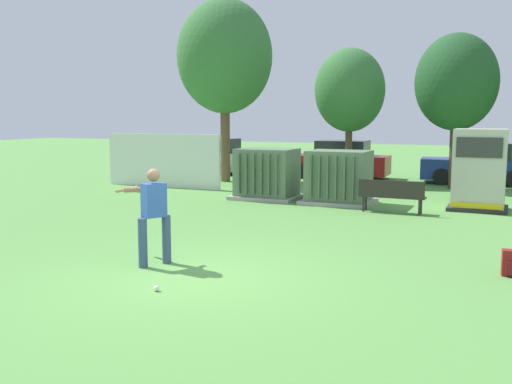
{
  "coord_description": "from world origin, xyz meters",
  "views": [
    {
      "loc": [
        4.74,
        -8.16,
        2.66
      ],
      "look_at": [
        -0.42,
        3.5,
        1.0
      ],
      "focal_mm": 41.11,
      "sensor_mm": 36.0,
      "label": 1
    }
  ],
  "objects": [
    {
      "name": "tree_center_right",
      "position": [
        2.67,
        14.44,
        3.86
      ],
      "size": [
        2.94,
        2.94,
        5.63
      ],
      "color": "#4C3828",
      "rests_on": "ground"
    },
    {
      "name": "tree_center_left",
      "position": [
        -1.44,
        15.07,
        3.67
      ],
      "size": [
        2.8,
        2.8,
        5.35
      ],
      "color": "brown",
      "rests_on": "ground"
    },
    {
      "name": "generator_enclosure",
      "position": [
        3.84,
        9.49,
        1.14
      ],
      "size": [
        1.6,
        1.4,
        2.3
      ],
      "color": "#262626",
      "rests_on": "ground"
    },
    {
      "name": "batter",
      "position": [
        -1.11,
        0.5,
        0.98
      ],
      "size": [
        1.53,
        0.99,
        1.74
      ],
      "color": "#384C75",
      "rests_on": "ground"
    },
    {
      "name": "transformer_west",
      "position": [
        -2.53,
        9.14,
        0.79
      ],
      "size": [
        2.1,
        1.7,
        1.62
      ],
      "color": "#9E9B93",
      "rests_on": "ground"
    },
    {
      "name": "fence_panel",
      "position": [
        -7.35,
        10.5,
        1.0
      ],
      "size": [
        4.8,
        0.12,
        2.0
      ],
      "primitive_type": "cube",
      "color": "white",
      "rests_on": "ground"
    },
    {
      "name": "parked_car_left_of_center",
      "position": [
        -2.14,
        16.33,
        0.75
      ],
      "size": [
        4.26,
        2.03,
        1.62
      ],
      "color": "maroon",
      "rests_on": "ground"
    },
    {
      "name": "park_bench",
      "position": [
        1.7,
        7.92,
        0.54
      ],
      "size": [
        1.81,
        0.43,
        0.92
      ],
      "color": "#2D2823",
      "rests_on": "ground"
    },
    {
      "name": "sports_ball",
      "position": [
        -0.16,
        -0.85,
        0.04
      ],
      "size": [
        0.09,
        0.09,
        0.09
      ],
      "primitive_type": "sphere",
      "color": "white",
      "rests_on": "ground"
    },
    {
      "name": "transformer_mid_west",
      "position": [
        -0.12,
        9.05,
        0.79
      ],
      "size": [
        2.1,
        1.7,
        1.62
      ],
      "color": "#9E9B93",
      "rests_on": "ground"
    },
    {
      "name": "ground_plane",
      "position": [
        0.0,
        0.0,
        0.0
      ],
      "size": [
        96.0,
        96.0,
        0.0
      ],
      "primitive_type": "plane",
      "color": "#5B9947"
    },
    {
      "name": "parked_car_right_of_center",
      "position": [
        3.42,
        16.39,
        0.75
      ],
      "size": [
        4.35,
        2.23,
        1.62
      ],
      "color": "navy",
      "rests_on": "ground"
    },
    {
      "name": "parked_car_leftmost",
      "position": [
        -8.29,
        16.1,
        0.75
      ],
      "size": [
        4.35,
        2.25,
        1.62
      ],
      "color": "#B2B2B7",
      "rests_on": "ground"
    },
    {
      "name": "tree_left",
      "position": [
        -6.06,
        13.14,
        5.0
      ],
      "size": [
        3.82,
        3.82,
        7.29
      ],
      "color": "brown",
      "rests_on": "ground"
    },
    {
      "name": "backpack",
      "position": [
        4.79,
        2.29,
        0.21
      ],
      "size": [
        0.34,
        0.29,
        0.44
      ],
      "color": "maroon",
      "rests_on": "ground"
    }
  ]
}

